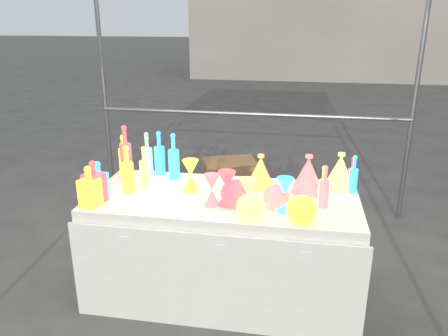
% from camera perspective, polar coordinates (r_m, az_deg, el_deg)
% --- Properties ---
extents(ground, '(80.00, 80.00, 0.00)m').
position_cam_1_polar(ground, '(3.32, 0.00, -15.69)').
color(ground, '#605E58').
rests_on(ground, ground).
extents(display_table, '(1.84, 0.83, 0.75)m').
position_cam_1_polar(display_table, '(3.11, -0.03, -10.13)').
color(display_table, white).
rests_on(display_table, ground).
extents(cardboard_box_closed, '(0.67, 0.57, 0.41)m').
position_cam_1_polar(cardboard_box_closed, '(4.82, 0.77, -1.34)').
color(cardboard_box_closed, '#A07448').
rests_on(cardboard_box_closed, ground).
extents(cardboard_box_flat, '(0.69, 0.53, 0.06)m').
position_cam_1_polar(cardboard_box_flat, '(4.90, 4.01, -3.30)').
color(cardboard_box_flat, '#A07448').
rests_on(cardboard_box_flat, ground).
extents(bottle_0, '(0.10, 0.10, 0.30)m').
position_cam_1_polar(bottle_0, '(3.45, -12.98, 1.86)').
color(bottle_0, red).
rests_on(bottle_0, display_table).
extents(bottle_1, '(0.09, 0.09, 0.34)m').
position_cam_1_polar(bottle_1, '(3.34, -8.44, 1.98)').
color(bottle_1, '#1A9033').
rests_on(bottle_1, display_table).
extents(bottle_2, '(0.10, 0.10, 0.39)m').
position_cam_1_polar(bottle_2, '(3.34, -12.74, 2.19)').
color(bottle_2, '#D75916').
rests_on(bottle_2, display_table).
extents(bottle_3, '(0.09, 0.09, 0.30)m').
position_cam_1_polar(bottle_3, '(3.38, -9.97, 1.74)').
color(bottle_3, '#271FB5').
rests_on(bottle_3, display_table).
extents(bottle_4, '(0.09, 0.09, 0.30)m').
position_cam_1_polar(bottle_4, '(3.12, -10.36, 0.19)').
color(bottle_4, '#13727C').
rests_on(bottle_4, display_table).
extents(bottle_5, '(0.10, 0.10, 0.34)m').
position_cam_1_polar(bottle_5, '(3.32, -9.99, 1.78)').
color(bottle_5, '#A22060').
rests_on(bottle_5, display_table).
extents(bottle_6, '(0.10, 0.10, 0.33)m').
position_cam_1_polar(bottle_6, '(3.04, -12.54, -0.13)').
color(bottle_6, red).
rests_on(bottle_6, display_table).
extents(bottle_7, '(0.09, 0.09, 0.35)m').
position_cam_1_polar(bottle_7, '(3.23, -6.58, 1.56)').
color(bottle_7, '#1A9033').
rests_on(bottle_7, display_table).
extents(decanter_0, '(0.13, 0.13, 0.27)m').
position_cam_1_polar(decanter_0, '(2.88, -17.19, -2.27)').
color(decanter_0, red).
rests_on(decanter_0, display_table).
extents(decanter_1, '(0.15, 0.15, 0.28)m').
position_cam_1_polar(decanter_1, '(2.94, -16.61, -1.68)').
color(decanter_1, '#D75916').
rests_on(decanter_1, display_table).
extents(decanter_2, '(0.10, 0.10, 0.26)m').
position_cam_1_polar(decanter_2, '(3.00, -16.06, -1.46)').
color(decanter_2, '#1A9033').
rests_on(decanter_2, display_table).
extents(hourglass_0, '(0.14, 0.14, 0.23)m').
position_cam_1_polar(hourglass_0, '(2.78, 0.38, -2.67)').
color(hourglass_0, '#D75916').
rests_on(hourglass_0, display_table).
extents(hourglass_1, '(0.13, 0.13, 0.21)m').
position_cam_1_polar(hourglass_1, '(2.78, -1.61, -2.88)').
color(hourglass_1, '#271FB5').
rests_on(hourglass_1, display_table).
extents(hourglass_2, '(0.12, 0.12, 0.22)m').
position_cam_1_polar(hourglass_2, '(2.68, 3.19, -3.65)').
color(hourglass_2, '#13727C').
rests_on(hourglass_2, display_table).
extents(hourglass_3, '(0.10, 0.10, 0.19)m').
position_cam_1_polar(hourglass_3, '(2.90, 0.31, -2.14)').
color(hourglass_3, '#A22060').
rests_on(hourglass_3, display_table).
extents(hourglass_4, '(0.14, 0.14, 0.22)m').
position_cam_1_polar(hourglass_4, '(3.01, -4.38, -0.97)').
color(hourglass_4, red).
rests_on(hourglass_4, display_table).
extents(hourglass_5, '(0.14, 0.14, 0.22)m').
position_cam_1_polar(hourglass_5, '(2.71, 7.92, -3.49)').
color(hourglass_5, '#1A9033').
rests_on(hourglass_5, display_table).
extents(globe_0, '(0.20, 0.20, 0.14)m').
position_cam_1_polar(globe_0, '(2.61, 10.10, -5.47)').
color(globe_0, red).
rests_on(globe_0, display_table).
extents(globe_1, '(0.19, 0.19, 0.13)m').
position_cam_1_polar(globe_1, '(2.62, 3.46, -5.17)').
color(globe_1, '#13727C').
rests_on(globe_1, display_table).
extents(globe_2, '(0.22, 0.22, 0.15)m').
position_cam_1_polar(globe_2, '(2.77, 1.48, -3.51)').
color(globe_2, '#D75916').
rests_on(globe_2, display_table).
extents(globe_3, '(0.22, 0.22, 0.14)m').
position_cam_1_polar(globe_3, '(2.76, 6.88, -3.94)').
color(globe_3, '#271FB5').
rests_on(globe_3, display_table).
extents(lampshade_0, '(0.22, 0.22, 0.24)m').
position_cam_1_polar(lampshade_0, '(3.08, 4.80, -0.38)').
color(lampshade_0, '#FFF235').
rests_on(lampshade_0, display_table).
extents(lampshade_2, '(0.28, 0.28, 0.27)m').
position_cam_1_polar(lampshade_2, '(3.02, 10.92, -0.74)').
color(lampshade_2, '#271FB5').
rests_on(lampshade_2, display_table).
extents(lampshade_3, '(0.29, 0.29, 0.26)m').
position_cam_1_polar(lampshade_3, '(3.15, 14.93, -0.34)').
color(lampshade_3, '#13727C').
rests_on(lampshade_3, display_table).
extents(bottle_8, '(0.06, 0.06, 0.27)m').
position_cam_1_polar(bottle_8, '(3.09, 16.57, -0.76)').
color(bottle_8, '#1A9033').
rests_on(bottle_8, display_table).
extents(bottle_9, '(0.06, 0.06, 0.25)m').
position_cam_1_polar(bottle_9, '(3.12, 16.38, -0.74)').
color(bottle_9, '#D75916').
rests_on(bottle_9, display_table).
extents(bottle_10, '(0.07, 0.07, 0.28)m').
position_cam_1_polar(bottle_10, '(2.81, 12.99, -2.38)').
color(bottle_10, '#271FB5').
rests_on(bottle_10, display_table).
extents(bottle_11, '(0.07, 0.07, 0.27)m').
position_cam_1_polar(bottle_11, '(2.83, 12.82, -2.27)').
color(bottle_11, '#13727C').
rests_on(bottle_11, display_table).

